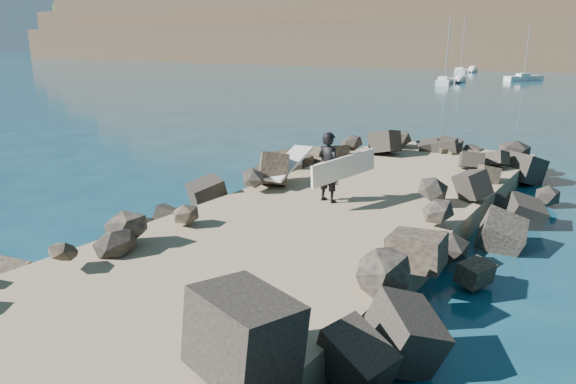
{
  "coord_description": "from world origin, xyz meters",
  "views": [
    {
      "loc": [
        6.04,
        -9.77,
        4.55
      ],
      "look_at": [
        0.0,
        -1.0,
        1.5
      ],
      "focal_mm": 32.0,
      "sensor_mm": 36.0,
      "label": 1
    }
  ],
  "objects": [
    {
      "name": "riprap_left",
      "position": [
        -2.9,
        -1.5,
        0.5
      ],
      "size": [
        2.6,
        22.0,
        1.0
      ],
      "primitive_type": "cube",
      "color": "black",
      "rests_on": "ground"
    },
    {
      "name": "sailboat_a",
      "position": [
        -14.1,
        52.79,
        0.35
      ],
      "size": [
        2.84,
        6.85,
        8.11
      ],
      "color": "silver",
      "rests_on": "ground"
    },
    {
      "name": "riprap_right",
      "position": [
        2.9,
        -1.5,
        0.5
      ],
      "size": [
        2.6,
        22.0,
        1.0
      ],
      "primitive_type": "cube",
      "color": "black",
      "rests_on": "ground"
    },
    {
      "name": "sailboat_e",
      "position": [
        -20.25,
        79.53,
        0.35
      ],
      "size": [
        3.58,
        7.9,
        9.24
      ],
      "color": "silver",
      "rests_on": "ground"
    },
    {
      "name": "ground",
      "position": [
        0.0,
        0.0,
        0.0
      ],
      "size": [
        800.0,
        800.0,
        0.0
      ],
      "primitive_type": "plane",
      "color": "#0F384C",
      "rests_on": "ground"
    },
    {
      "name": "jetty",
      "position": [
        0.0,
        -2.0,
        0.3
      ],
      "size": [
        6.0,
        26.0,
        0.6
      ],
      "primitive_type": "cube",
      "color": "#8C7759",
      "rests_on": "ground"
    },
    {
      "name": "surfer_with_board",
      "position": [
        -0.35,
        1.46,
        1.53
      ],
      "size": [
        1.14,
        2.23,
        1.84
      ],
      "color": "black",
      "rests_on": "jetty"
    },
    {
      "name": "sailboat_b",
      "position": [
        -7.59,
        65.03,
        0.35
      ],
      "size": [
        4.16,
        5.59,
        7.13
      ],
      "color": "silver",
      "rests_on": "ground"
    },
    {
      "name": "surfboard_resting",
      "position": [
        -2.47,
        2.62,
        1.04
      ],
      "size": [
        1.08,
        2.58,
        0.08
      ],
      "primitive_type": "cube",
      "rotation": [
        0.0,
        0.0,
        0.19
      ],
      "color": "white",
      "rests_on": "riprap_left"
    }
  ]
}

